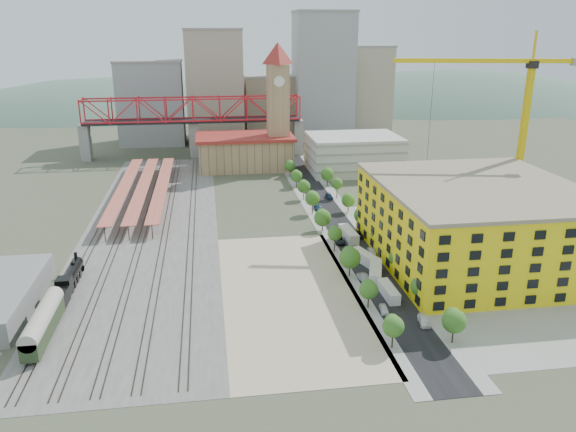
{
  "coord_description": "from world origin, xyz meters",
  "views": [
    {
      "loc": [
        -19.66,
        -136.64,
        52.66
      ],
      "look_at": [
        -1.26,
        -10.4,
        10.0
      ],
      "focal_mm": 35.0,
      "sensor_mm": 36.0,
      "label": 1
    }
  ],
  "objects": [
    {
      "name": "construction_pad",
      "position": [
        45.0,
        -20.0,
        0.03
      ],
      "size": [
        50.0,
        90.0,
        0.06
      ],
      "primitive_type": "cube",
      "color": "gray",
      "rests_on": "ground"
    },
    {
      "name": "site_trailer_a",
      "position": [
        16.0,
        -36.01,
        1.18
      ],
      "size": [
        2.38,
        8.67,
        2.36
      ],
      "primitive_type": "cube",
      "rotation": [
        0.0,
        0.0,
        0.01
      ],
      "color": "silver",
      "rests_on": "ground"
    },
    {
      "name": "car_0",
      "position": [
        13.0,
        -42.41,
        0.66
      ],
      "size": [
        2.05,
        4.05,
        1.32
      ],
      "primitive_type": "imported",
      "rotation": [
        0.0,
        0.0,
        -0.13
      ],
      "color": "white",
      "rests_on": "ground"
    },
    {
      "name": "car_1",
      "position": [
        13.0,
        -28.27,
        0.79
      ],
      "size": [
        2.42,
        5.02,
        1.59
      ],
      "primitive_type": "imported",
      "rotation": [
        0.0,
        0.0,
        0.16
      ],
      "color": "gray",
      "rests_on": "ground"
    },
    {
      "name": "sidewalk_west",
      "position": [
        10.5,
        15.0,
        0.02
      ],
      "size": [
        3.0,
        170.0,
        0.04
      ],
      "primitive_type": "cube",
      "color": "gray",
      "rests_on": "ground"
    },
    {
      "name": "clock_tower",
      "position": [
        8.0,
        79.99,
        28.7
      ],
      "size": [
        12.0,
        12.0,
        52.0
      ],
      "color": "tan",
      "rests_on": "ground"
    },
    {
      "name": "skyline",
      "position": [
        7.47,
        142.31,
        22.81
      ],
      "size": [
        133.0,
        46.0,
        60.0
      ],
      "color": "#9EA0A3",
      "rests_on": "ground"
    },
    {
      "name": "site_trailer_b",
      "position": [
        16.0,
        -26.63,
        1.36
      ],
      "size": [
        5.57,
        10.27,
        2.72
      ],
      "primitive_type": "cube",
      "rotation": [
        0.0,
        0.0,
        -0.31
      ],
      "color": "silver",
      "rests_on": "ground"
    },
    {
      "name": "ground",
      "position": [
        0.0,
        0.0,
        0.0
      ],
      "size": [
        400.0,
        400.0,
        0.0
      ],
      "primitive_type": "plane",
      "color": "#474C38",
      "rests_on": "ground"
    },
    {
      "name": "sidewalk_east",
      "position": [
        21.5,
        15.0,
        0.02
      ],
      "size": [
        3.0,
        170.0,
        0.04
      ],
      "primitive_type": "cube",
      "color": "gray",
      "rests_on": "ground"
    },
    {
      "name": "car_6",
      "position": [
        19.0,
        -0.93,
        0.67
      ],
      "size": [
        2.25,
        4.82,
        1.34
      ],
      "primitive_type": "imported",
      "rotation": [
        0.0,
        0.0,
        -0.01
      ],
      "color": "black",
      "rests_on": "ground"
    },
    {
      "name": "site_trailer_d",
      "position": [
        16.0,
        -2.26,
        1.38
      ],
      "size": [
        3.28,
        10.21,
        2.75
      ],
      "primitive_type": "cube",
      "rotation": [
        0.0,
        0.0,
        0.06
      ],
      "color": "silver",
      "rests_on": "ground"
    },
    {
      "name": "ballast_strip",
      "position": [
        -36.0,
        17.5,
        0.03
      ],
      "size": [
        36.0,
        165.0,
        0.06
      ],
      "primitive_type": "cube",
      "color": "#605E59",
      "rests_on": "ground"
    },
    {
      "name": "parking_garage",
      "position": [
        36.0,
        70.0,
        7.0
      ],
      "size": [
        34.0,
        26.0,
        14.0
      ],
      "primitive_type": "cube",
      "color": "silver",
      "rests_on": "ground"
    },
    {
      "name": "site_trailer_c",
      "position": [
        16.0,
        -18.26,
        1.28
      ],
      "size": [
        5.24,
        9.68,
        2.57
      ],
      "primitive_type": "cube",
      "rotation": [
        0.0,
        0.0,
        0.31
      ],
      "color": "silver",
      "rests_on": "ground"
    },
    {
      "name": "dirt_lot",
      "position": [
        -4.0,
        -31.5,
        0.03
      ],
      "size": [
        28.0,
        67.0,
        0.06
      ],
      "primitive_type": "cube",
      "color": "tan",
      "rests_on": "ground"
    },
    {
      "name": "station_hall",
      "position": [
        -5.0,
        82.0,
        6.67
      ],
      "size": [
        38.0,
        24.0,
        13.1
      ],
      "color": "tan",
      "rests_on": "ground"
    },
    {
      "name": "platform_canopies",
      "position": [
        -41.0,
        45.0,
        3.99
      ],
      "size": [
        16.0,
        80.0,
        4.12
      ],
      "color": "#D96153",
      "rests_on": "ground"
    },
    {
      "name": "construction_building",
      "position": [
        42.0,
        -20.0,
        9.41
      ],
      "size": [
        44.6,
        50.6,
        18.8
      ],
      "color": "yellow",
      "rests_on": "ground"
    },
    {
      "name": "car_7",
      "position": [
        19.0,
        35.24,
        0.67
      ],
      "size": [
        1.98,
        4.66,
        1.34
      ],
      "primitive_type": "imported",
      "rotation": [
        0.0,
        0.0,
        0.02
      ],
      "color": "#1A2D4C",
      "rests_on": "ground"
    },
    {
      "name": "coach",
      "position": [
        -50.0,
        -42.98,
        3.12
      ],
      "size": [
        3.22,
        18.67,
        5.86
      ],
      "color": "#29381E",
      "rests_on": "ground"
    },
    {
      "name": "rail_tracks",
      "position": [
        -37.8,
        17.5,
        0.15
      ],
      "size": [
        26.56,
        160.0,
        0.18
      ],
      "color": "#382B23",
      "rests_on": "ground"
    },
    {
      "name": "street_trees",
      "position": [
        16.0,
        5.0,
        0.0
      ],
      "size": [
        15.4,
        124.4,
        8.0
      ],
      "color": "#38681F",
      "rests_on": "ground"
    },
    {
      "name": "car_4",
      "position": [
        19.0,
        -48.01,
        0.8
      ],
      "size": [
        2.64,
        4.93,
        1.59
      ],
      "primitive_type": "imported",
      "rotation": [
        0.0,
        0.0,
        -0.17
      ],
      "color": "white",
      "rests_on": "ground"
    },
    {
      "name": "car_5",
      "position": [
        19.0,
        -13.48,
        0.71
      ],
      "size": [
        1.83,
        4.41,
        1.42
      ],
      "primitive_type": "imported",
      "rotation": [
        0.0,
        0.0,
        -0.08
      ],
      "color": "#A2A2A7",
      "rests_on": "ground"
    },
    {
      "name": "tower_crane",
      "position": [
        62.26,
        4.84,
        32.27
      ],
      "size": [
        48.37,
        11.3,
        52.3
      ],
      "color": "yellow",
      "rests_on": "ground"
    },
    {
      "name": "car_2",
      "position": [
        13.0,
        -4.52,
        0.73
      ],
      "size": [
        2.54,
        5.28,
        1.45
      ],
      "primitive_type": "imported",
      "rotation": [
        0.0,
        0.0,
        -0.02
      ],
      "color": "black",
      "rests_on": "ground"
    },
    {
      "name": "truss_bridge",
      "position": [
        -25.0,
        105.0,
        18.86
      ],
      "size": [
        94.0,
        9.6,
        25.6
      ],
      "color": "gray",
      "rests_on": "ground"
    },
    {
      "name": "street_asphalt",
      "position": [
        16.0,
        15.0,
        0.03
      ],
      "size": [
        12.0,
        170.0,
        0.06
      ],
      "primitive_type": "cube",
      "color": "black",
      "rests_on": "ground"
    },
    {
      "name": "car_3",
      "position": [
        13.0,
        23.75,
        0.7
      ],
      "size": [
        2.24,
        4.91,
        1.39
      ],
      "primitive_type": "imported",
      "rotation": [
        0.0,
        0.0,
        0.06
      ],
      "color": "navy",
      "rests_on": "ground"
    },
    {
      "name": "locomotive",
      "position": [
        -50.0,
        -23.35,
        2.09
      ],
      "size": [
        2.9,
        22.41,
        5.6
      ],
      "color": "black",
      "rests_on": "ground"
    },
    {
      "name": "distant_hills",
      "position": [
        45.28,
        260.0,
        -79.54
      ],
      "size": [
        647.0,
        264.0,
        227.0
      ],
      "color": "#4C6B59",
      "rests_on": "ground"
    }
  ]
}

